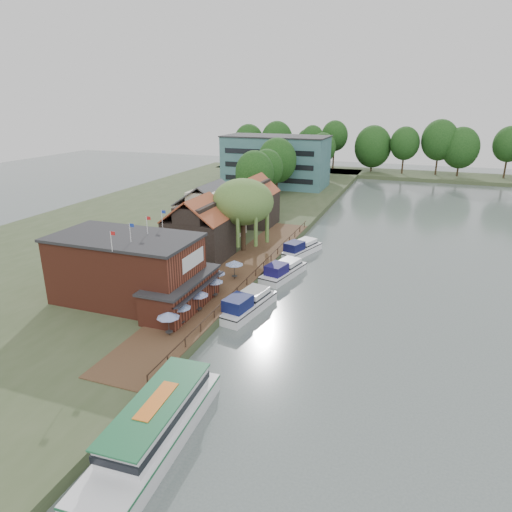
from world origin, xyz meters
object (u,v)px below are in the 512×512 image
(umbrella_4, at_px, (216,279))
(cottage_c, at_px, (254,201))
(hotel_block, at_px, (276,161))
(umbrella_1, at_px, (181,314))
(cottage_a, at_px, (199,228))
(cruiser_2, at_px, (301,247))
(umbrella_2, at_px, (198,301))
(willow, at_px, (243,216))
(umbrella_3, at_px, (214,287))
(swan, at_px, (199,392))
(tour_boat, at_px, (153,426))
(cottage_b, at_px, (210,210))
(umbrella_5, at_px, (234,270))
(cruiser_0, at_px, (247,301))
(cruiser_1, at_px, (283,269))
(umbrella_0, at_px, (169,324))
(pub, at_px, (142,271))

(umbrella_4, bearing_deg, cottage_c, 101.66)
(hotel_block, xyz_separation_m, umbrella_1, (14.35, -74.47, -4.86))
(cottage_a, height_order, cruiser_2, cottage_a)
(hotel_block, xyz_separation_m, cruiser_2, (18.90, -46.69, -6.03))
(umbrella_2, xyz_separation_m, umbrella_4, (-0.77, 6.07, 0.00))
(willow, height_order, umbrella_3, willow)
(hotel_block, height_order, umbrella_1, hotel_block)
(cottage_c, xyz_separation_m, swan, (12.19, -45.40, -5.03))
(umbrella_3, xyz_separation_m, tour_boat, (5.27, -20.83, -0.73))
(cottage_c, bearing_deg, cottage_b, -113.96)
(willow, bearing_deg, tour_boat, -77.31)
(cottage_b, relative_size, umbrella_3, 4.04)
(umbrella_5, bearing_deg, hotel_block, 103.29)
(cruiser_2, bearing_deg, swan, -69.93)
(cruiser_0, distance_m, tour_boat, 20.92)
(umbrella_3, xyz_separation_m, cruiser_2, (4.27, 20.80, -1.17))
(umbrella_4, height_order, swan, umbrella_4)
(cruiser_2, bearing_deg, cruiser_1, -70.42)
(cottage_a, xyz_separation_m, umbrella_0, (7.28, -20.64, -2.96))
(umbrella_0, relative_size, umbrella_1, 1.00)
(pub, bearing_deg, swan, -43.08)
(cottage_c, relative_size, willow, 0.82)
(cottage_b, relative_size, swan, 21.82)
(willow, distance_m, umbrella_3, 17.24)
(willow, xyz_separation_m, umbrella_5, (3.06, -10.67, -3.93))
(umbrella_5, height_order, cruiser_1, umbrella_5)
(umbrella_4, bearing_deg, umbrella_3, -70.52)
(cruiser_2, bearing_deg, cottage_c, 156.35)
(cottage_a, bearing_deg, umbrella_0, -70.56)
(pub, distance_m, cottage_a, 15.05)
(cottage_c, height_order, tour_boat, cottage_c)
(umbrella_1, height_order, umbrella_2, same)
(hotel_block, distance_m, willow, 52.29)
(umbrella_4, distance_m, umbrella_5, 3.61)
(cottage_c, distance_m, cruiser_0, 32.45)
(cottage_c, distance_m, swan, 47.28)
(umbrella_2, height_order, swan, umbrella_2)
(cottage_b, relative_size, umbrella_5, 4.04)
(cruiser_0, bearing_deg, cruiser_2, 98.80)
(cottage_c, height_order, cruiser_2, cottage_c)
(cottage_c, xyz_separation_m, tour_boat, (11.90, -51.32, -3.70))
(hotel_block, relative_size, cottage_b, 2.65)
(umbrella_1, bearing_deg, umbrella_5, 89.04)
(willow, bearing_deg, umbrella_4, -80.71)
(cruiser_2, bearing_deg, pub, -96.16)
(willow, height_order, cruiser_0, willow)
(umbrella_0, relative_size, tour_boat, 0.17)
(umbrella_0, bearing_deg, cottage_b, 108.55)
(hotel_block, bearing_deg, umbrella_3, -77.77)
(swan, bearing_deg, tour_boat, -92.79)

